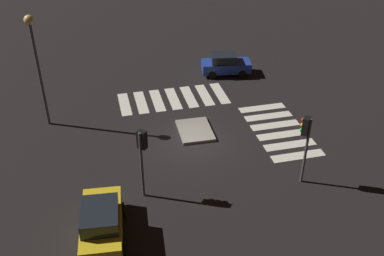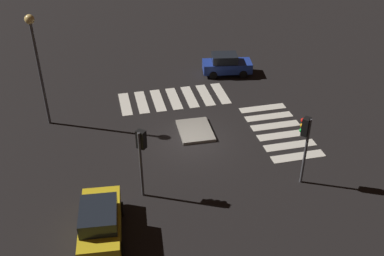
{
  "view_description": "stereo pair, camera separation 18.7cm",
  "coord_description": "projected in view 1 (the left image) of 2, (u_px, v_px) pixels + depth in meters",
  "views": [
    {
      "loc": [
        -22.03,
        5.37,
        15.4
      ],
      "look_at": [
        0.0,
        0.0,
        1.0
      ],
      "focal_mm": 42.25,
      "sensor_mm": 36.0,
      "label": 1
    },
    {
      "loc": [
        -22.08,
        5.18,
        15.4
      ],
      "look_at": [
        0.0,
        0.0,
        1.0
      ],
      "focal_mm": 42.25,
      "sensor_mm": 36.0,
      "label": 2
    }
  ],
  "objects": [
    {
      "name": "crosswalk_side",
      "position": [
        173.0,
        99.0,
        31.99
      ],
      "size": [
        3.2,
        7.6,
        0.02
      ],
      "color": "silver",
      "rests_on": "ground"
    },
    {
      "name": "traffic_light_west",
      "position": [
        142.0,
        148.0,
        21.82
      ],
      "size": [
        0.53,
        0.54,
        3.83
      ],
      "rotation": [
        0.0,
        0.0,
        -0.71
      ],
      "color": "#47474C",
      "rests_on": "ground"
    },
    {
      "name": "car_yellow",
      "position": [
        101.0,
        222.0,
        20.33
      ],
      "size": [
        4.37,
        2.31,
        1.85
      ],
      "rotation": [
        0.0,
        0.0,
        -0.09
      ],
      "color": "gold",
      "rests_on": "ground"
    },
    {
      "name": "street_lamp",
      "position": [
        35.0,
        52.0,
        26.53
      ],
      "size": [
        0.56,
        0.56,
        7.19
      ],
      "color": "#47474C",
      "rests_on": "ground"
    },
    {
      "name": "traffic_island",
      "position": [
        195.0,
        130.0,
        28.32
      ],
      "size": [
        2.76,
        2.11,
        0.18
      ],
      "color": "gray",
      "rests_on": "ground"
    },
    {
      "name": "traffic_light_south",
      "position": [
        306.0,
        134.0,
        22.7
      ],
      "size": [
        0.54,
        0.54,
        3.92
      ],
      "rotation": [
        0.0,
        0.0,
        0.76
      ],
      "color": "#47474C",
      "rests_on": "ground"
    },
    {
      "name": "car_blue",
      "position": [
        225.0,
        64.0,
        35.01
      ],
      "size": [
        2.23,
        3.96,
        1.65
      ],
      "rotation": [
        0.0,
        0.0,
        -1.73
      ],
      "color": "#1E389E",
      "rests_on": "ground"
    },
    {
      "name": "crosswalk_near",
      "position": [
        279.0,
        130.0,
        28.52
      ],
      "size": [
        6.45,
        3.2,
        0.02
      ],
      "color": "silver",
      "rests_on": "ground"
    },
    {
      "name": "ground_plane",
      "position": [
        192.0,
        142.0,
        27.4
      ],
      "size": [
        80.0,
        80.0,
        0.0
      ],
      "primitive_type": "plane",
      "color": "black"
    }
  ]
}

